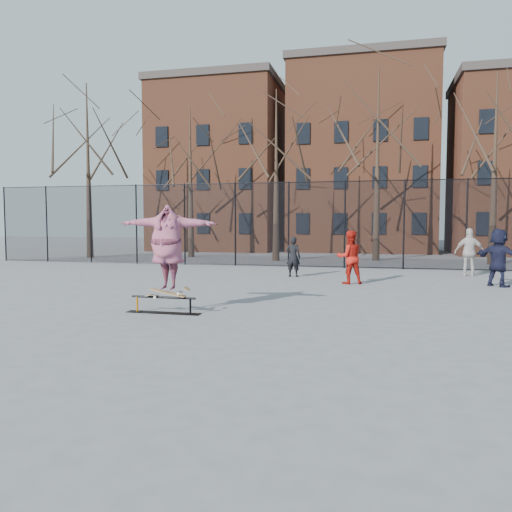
% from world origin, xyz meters
% --- Properties ---
extents(ground, '(100.00, 100.00, 0.00)m').
position_xyz_m(ground, '(0.00, 0.00, 0.00)').
color(ground, slate).
extents(skate_rail, '(1.81, 0.28, 0.40)m').
position_xyz_m(skate_rail, '(-2.20, 0.59, 0.16)').
color(skate_rail, black).
rests_on(skate_rail, ground).
extents(skateboard, '(0.93, 0.22, 0.11)m').
position_xyz_m(skateboard, '(-2.08, 0.59, 0.45)').
color(skateboard, olive).
rests_on(skateboard, skate_rail).
extents(skater, '(2.41, 0.67, 1.95)m').
position_xyz_m(skater, '(-2.08, 0.59, 1.49)').
color(skater, '#693A92').
rests_on(skater, skateboard).
extents(bystander_black, '(0.61, 0.44, 1.56)m').
position_xyz_m(bystander_black, '(-0.50, 8.89, 0.78)').
color(bystander_black, black).
rests_on(bystander_black, ground).
extents(bystander_red, '(1.07, 0.95, 1.83)m').
position_xyz_m(bystander_red, '(1.73, 7.20, 0.91)').
color(bystander_red, '#B3180F').
rests_on(bystander_red, ground).
extents(bystander_white, '(1.11, 0.48, 1.88)m').
position_xyz_m(bystander_white, '(6.18, 10.78, 0.94)').
color(bystander_white, '#BCB6AF').
rests_on(bystander_white, ground).
extents(bystander_navy, '(1.67, 1.65, 1.92)m').
position_xyz_m(bystander_navy, '(6.53, 7.61, 0.96)').
color(bystander_navy, black).
rests_on(bystander_navy, ground).
extents(fence, '(34.03, 0.07, 4.00)m').
position_xyz_m(fence, '(-0.01, 13.00, 2.05)').
color(fence, black).
rests_on(fence, ground).
extents(tree_row, '(33.66, 7.46, 10.67)m').
position_xyz_m(tree_row, '(-0.25, 17.15, 7.36)').
color(tree_row, black).
rests_on(tree_row, ground).
extents(rowhouses, '(29.00, 7.00, 13.00)m').
position_xyz_m(rowhouses, '(0.72, 26.00, 6.06)').
color(rowhouses, brown).
rests_on(rowhouses, ground).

